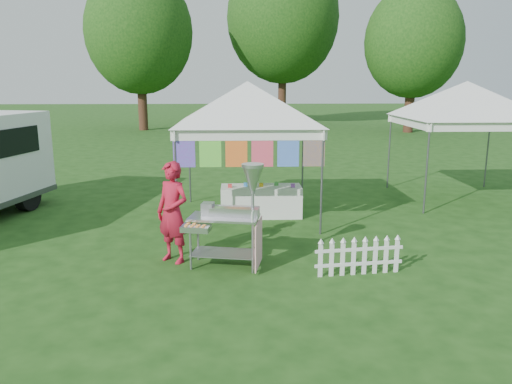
{
  "coord_description": "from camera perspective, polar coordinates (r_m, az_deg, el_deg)",
  "views": [
    {
      "loc": [
        -0.25,
        -7.44,
        3.01
      ],
      "look_at": [
        0.09,
        1.09,
        1.1
      ],
      "focal_mm": 35.0,
      "sensor_mm": 36.0,
      "label": 1
    }
  ],
  "objects": [
    {
      "name": "picket_fence",
      "position": [
        8.09,
        11.69,
        -7.32
      ],
      "size": [
        1.43,
        0.2,
        0.56
      ],
      "rotation": [
        0.0,
        0.0,
        0.12
      ],
      "color": "white",
      "rests_on": "ground"
    },
    {
      "name": "tree_right",
      "position": [
        31.25,
        17.57,
        16.04
      ],
      "size": [
        5.6,
        5.6,
        8.42
      ],
      "color": "#391E15",
      "rests_on": "ground"
    },
    {
      "name": "tree_left",
      "position": [
        32.08,
        -13.22,
        17.35
      ],
      "size": [
        6.4,
        6.4,
        9.53
      ],
      "color": "#391E15",
      "rests_on": "ground"
    },
    {
      "name": "ground",
      "position": [
        8.03,
        -0.32,
        -9.41
      ],
      "size": [
        120.0,
        120.0,
        0.0
      ],
      "primitive_type": "plane",
      "color": "#1B4212",
      "rests_on": "ground"
    },
    {
      "name": "donut_cart",
      "position": [
        8.03,
        -2.44,
        -1.78
      ],
      "size": [
        1.36,
        0.84,
        1.72
      ],
      "rotation": [
        0.0,
        0.0,
        -0.19
      ],
      "color": "gray",
      "rests_on": "ground"
    },
    {
      "name": "tree_mid",
      "position": [
        35.82,
        3.1,
        19.21
      ],
      "size": [
        7.6,
        7.6,
        11.52
      ],
      "color": "#391E15",
      "rests_on": "ground"
    },
    {
      "name": "vendor",
      "position": [
        8.45,
        -9.5,
        -2.32
      ],
      "size": [
        0.75,
        0.7,
        1.71
      ],
      "primitive_type": "imported",
      "rotation": [
        0.0,
        0.0,
        -0.61
      ],
      "color": "#B4162F",
      "rests_on": "ground"
    },
    {
      "name": "display_table",
      "position": [
        11.29,
        0.59,
        -1.05
      ],
      "size": [
        1.8,
        0.7,
        0.69
      ],
      "primitive_type": "cube",
      "color": "white",
      "rests_on": "ground"
    },
    {
      "name": "canopy_right",
      "position": [
        13.7,
        23.02,
        11.56
      ],
      "size": [
        4.24,
        4.24,
        3.45
      ],
      "color": "#59595E",
      "rests_on": "ground"
    },
    {
      "name": "canopy_main",
      "position": [
        10.93,
        -0.99,
        12.49
      ],
      "size": [
        4.24,
        4.24,
        3.45
      ],
      "color": "#59595E",
      "rests_on": "ground"
    }
  ]
}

